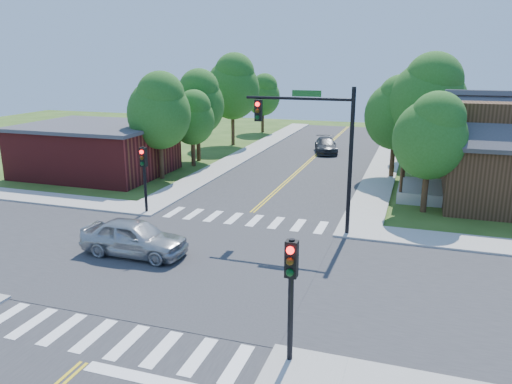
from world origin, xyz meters
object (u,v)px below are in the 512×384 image
(signal_pole_se, at_px, (291,278))
(car_silver, at_px, (134,238))
(signal_mast_ne, at_px, (316,136))
(car_dgrey, at_px, (326,146))
(signal_pole_nw, at_px, (144,167))

(signal_pole_se, height_order, car_silver, signal_pole_se)
(signal_mast_ne, height_order, car_dgrey, signal_mast_ne)
(car_silver, bearing_deg, car_dgrey, -6.85)
(signal_pole_se, height_order, signal_pole_nw, same)
(signal_pole_nw, distance_m, car_dgrey, 22.17)
(signal_mast_ne, xyz_separation_m, car_dgrey, (-3.33, 21.19, -4.18))
(signal_mast_ne, height_order, signal_pole_nw, signal_mast_ne)
(signal_pole_se, xyz_separation_m, car_dgrey, (-5.02, 32.40, -1.99))
(signal_mast_ne, height_order, car_silver, signal_mast_ne)
(car_dgrey, bearing_deg, signal_mast_ne, -95.75)
(signal_mast_ne, xyz_separation_m, signal_pole_se, (1.69, -11.21, -2.19))
(signal_pole_nw, relative_size, car_silver, 0.79)
(signal_pole_nw, xyz_separation_m, car_silver, (2.66, -5.54, -1.85))
(signal_mast_ne, height_order, signal_pole_se, signal_mast_ne)
(signal_pole_se, distance_m, car_dgrey, 32.85)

